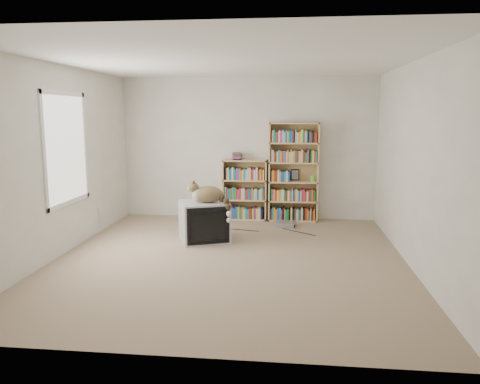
# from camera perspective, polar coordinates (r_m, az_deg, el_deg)

# --- Properties ---
(floor) EXTENTS (4.50, 5.00, 0.01)m
(floor) POSITION_cam_1_polar(r_m,az_deg,el_deg) (6.14, -1.26, -8.16)
(floor) COLOR gray
(floor) RESTS_ON ground
(wall_back) EXTENTS (4.50, 0.02, 2.50)m
(wall_back) POSITION_cam_1_polar(r_m,az_deg,el_deg) (8.35, 0.96, 5.32)
(wall_back) COLOR silver
(wall_back) RESTS_ON floor
(wall_front) EXTENTS (4.50, 0.02, 2.50)m
(wall_front) POSITION_cam_1_polar(r_m,az_deg,el_deg) (3.44, -6.77, -0.83)
(wall_front) COLOR silver
(wall_front) RESTS_ON floor
(wall_left) EXTENTS (0.02, 5.00, 2.50)m
(wall_left) POSITION_cam_1_polar(r_m,az_deg,el_deg) (6.56, -21.21, 3.52)
(wall_left) COLOR silver
(wall_left) RESTS_ON floor
(wall_right) EXTENTS (0.02, 5.00, 2.50)m
(wall_right) POSITION_cam_1_polar(r_m,az_deg,el_deg) (6.01, 20.51, 3.06)
(wall_right) COLOR silver
(wall_right) RESTS_ON floor
(ceiling) EXTENTS (4.50, 5.00, 0.02)m
(ceiling) POSITION_cam_1_polar(r_m,az_deg,el_deg) (5.88, -1.35, 15.74)
(ceiling) COLOR white
(ceiling) RESTS_ON wall_back
(window) EXTENTS (0.02, 1.22, 1.52)m
(window) POSITION_cam_1_polar(r_m,az_deg,el_deg) (6.72, -20.42, 4.98)
(window) COLOR white
(window) RESTS_ON wall_left
(crt_tv) EXTENTS (0.85, 0.82, 0.58)m
(crt_tv) POSITION_cam_1_polar(r_m,az_deg,el_deg) (6.95, -4.42, -3.58)
(crt_tv) COLOR #AEAEB0
(crt_tv) RESTS_ON floor
(cat) EXTENTS (0.68, 0.48, 0.53)m
(cat) POSITION_cam_1_polar(r_m,az_deg,el_deg) (6.79, -3.55, -0.58)
(cat) COLOR #3B2C18
(cat) RESTS_ON crt_tv
(bookcase_tall) EXTENTS (0.86, 0.30, 1.71)m
(bookcase_tall) POSITION_cam_1_polar(r_m,az_deg,el_deg) (8.22, 6.53, 2.16)
(bookcase_tall) COLOR tan
(bookcase_tall) RESTS_ON floor
(bookcase_short) EXTENTS (0.78, 0.30, 1.07)m
(bookcase_short) POSITION_cam_1_polar(r_m,az_deg,el_deg) (8.31, 0.62, 0.03)
(bookcase_short) COLOR tan
(bookcase_short) RESTS_ON floor
(book_stack) EXTENTS (0.18, 0.23, 0.13)m
(book_stack) POSITION_cam_1_polar(r_m,az_deg,el_deg) (8.22, -0.29, 4.40)
(book_stack) COLOR #A62916
(book_stack) RESTS_ON bookcase_short
(green_mug) EXTENTS (0.09, 0.09, 0.11)m
(green_mug) POSITION_cam_1_polar(r_m,az_deg,el_deg) (8.22, 8.87, 1.65)
(green_mug) COLOR #5CC337
(green_mug) RESTS_ON bookcase_tall
(framed_print) EXTENTS (0.15, 0.05, 0.20)m
(framed_print) POSITION_cam_1_polar(r_m,az_deg,el_deg) (8.30, 6.72, 2.10)
(framed_print) COLOR black
(framed_print) RESTS_ON bookcase_tall
(dvd_player) EXTENTS (0.39, 0.31, 0.08)m
(dvd_player) POSITION_cam_1_polar(r_m,az_deg,el_deg) (7.87, 5.46, -3.92)
(dvd_player) COLOR #AAAAAF
(dvd_player) RESTS_ON floor
(wall_outlet) EXTENTS (0.01, 0.08, 0.13)m
(wall_outlet) POSITION_cam_1_polar(r_m,az_deg,el_deg) (7.77, -16.68, -2.34)
(wall_outlet) COLOR silver
(wall_outlet) RESTS_ON wall_left
(floor_cables) EXTENTS (1.20, 0.70, 0.01)m
(floor_cables) POSITION_cam_1_polar(r_m,az_deg,el_deg) (7.30, 2.93, -5.25)
(floor_cables) COLOR black
(floor_cables) RESTS_ON floor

